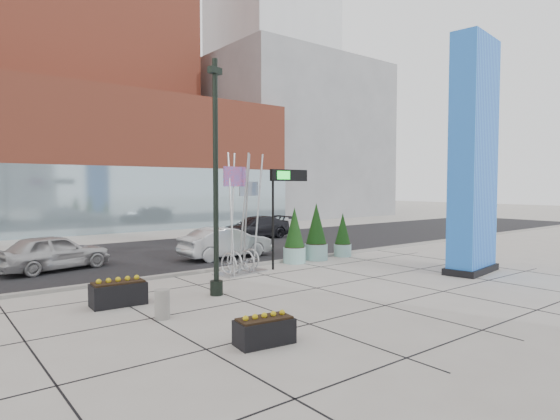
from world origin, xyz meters
TOP-DOWN VIEW (x-y plane):
  - ground at (0.00, 0.00)m, footprint 160.00×160.00m
  - street_asphalt at (0.00, 10.00)m, footprint 80.00×12.00m
  - curb_edge at (0.00, 4.00)m, footprint 80.00×0.30m
  - tower_podium at (1.00, 27.00)m, footprint 34.00×10.00m
  - tower_glass_front at (1.00, 22.20)m, footprint 34.00×0.60m
  - building_grey_parking at (26.00, 32.00)m, footprint 20.00×18.00m
  - building_pale_office at (36.00, 48.00)m, footprint 16.00×16.00m
  - blue_pylon at (8.01, -2.72)m, footprint 3.01×1.70m
  - lamp_post at (-2.25, 0.25)m, footprint 0.51×0.42m
  - public_art_sculpture at (0.50, 3.00)m, footprint 2.32×1.47m
  - concrete_bollard at (-4.77, -1.21)m, footprint 0.40×0.40m
  - overhead_street_sign at (2.72, 2.81)m, footprint 2.00×0.26m
  - round_planter_east at (7.00, 3.60)m, footprint 0.87×0.87m
  - round_planter_mid at (5.20, 3.60)m, footprint 1.09×1.09m
  - round_planter_west at (3.80, 3.55)m, footprint 1.03×1.03m
  - box_planter_north at (-5.20, 0.92)m, footprint 1.59×0.86m
  - box_planter_south at (-3.80, -4.50)m, footprint 1.38×0.81m
  - car_white_west at (-5.37, 8.20)m, footprint 4.78×2.81m
  - car_silver_mid at (2.05, 6.65)m, footprint 4.62×1.71m
  - car_dark_east at (7.96, 12.70)m, footprint 5.16×2.18m

SIDE VIEW (x-z plane):
  - ground at x=0.00m, z-range 0.00..0.00m
  - street_asphalt at x=0.00m, z-range 0.00..0.02m
  - curb_edge at x=0.00m, z-range 0.00..0.12m
  - box_planter_south at x=-3.80m, z-range -0.03..0.69m
  - box_planter_north at x=-5.20m, z-range -0.03..0.82m
  - concrete_bollard at x=-4.77m, z-range 0.00..0.79m
  - car_dark_east at x=7.96m, z-range 0.00..1.49m
  - car_silver_mid at x=2.05m, z-range 0.00..1.51m
  - car_white_west at x=-5.37m, z-range 0.00..1.53m
  - round_planter_east at x=7.00m, z-range -0.06..2.13m
  - round_planter_west at x=3.80m, z-range -0.07..2.50m
  - public_art_sculpture at x=0.50m, z-range -1.16..3.73m
  - round_planter_mid at x=5.20m, z-range -0.07..2.66m
  - tower_glass_front at x=1.00m, z-range 0.00..5.00m
  - lamp_post at x=-2.25m, z-range -0.69..6.88m
  - overhead_street_sign at x=2.72m, z-range 1.52..5.76m
  - blue_pylon at x=8.01m, z-range -0.16..9.33m
  - tower_podium at x=1.00m, z-range 0.00..11.00m
  - building_grey_parking at x=26.00m, z-range 0.00..18.00m
  - building_pale_office at x=36.00m, z-range 0.00..55.00m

